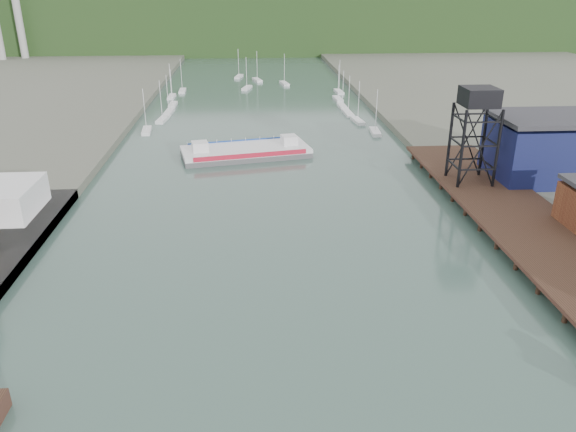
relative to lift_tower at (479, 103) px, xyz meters
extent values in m
cube|color=black|center=(2.00, -13.00, -13.75)|extent=(14.00, 70.00, 0.50)
cylinder|color=black|center=(-4.00, -13.00, -14.85)|extent=(0.60, 0.60, 2.20)
cylinder|color=black|center=(8.00, -13.00, -14.85)|extent=(0.60, 0.60, 2.20)
cylinder|color=black|center=(-3.00, -3.00, -7.00)|extent=(0.50, 0.50, 13.00)
cylinder|color=black|center=(3.00, -3.00, -7.00)|extent=(0.50, 0.50, 13.00)
cylinder|color=black|center=(-3.00, 3.00, -7.00)|extent=(0.50, 0.50, 13.00)
cylinder|color=black|center=(3.00, 3.00, -7.00)|extent=(0.50, 0.50, 13.00)
cube|color=black|center=(0.00, 0.00, 1.00)|extent=(5.50, 5.50, 3.00)
cube|color=#0D153A|center=(15.00, 2.00, -9.05)|extent=(20.00, 14.00, 10.00)
cube|color=#2D2D33|center=(15.00, 2.00, -3.15)|extent=(20.50, 14.50, 0.80)
cube|color=silver|center=(-62.54, 45.89, -15.30)|extent=(2.67, 7.65, 0.90)
cube|color=silver|center=(-60.28, 57.30, -15.30)|extent=(2.81, 7.67, 0.90)
cube|color=silver|center=(-59.71, 66.17, -15.30)|extent=(2.35, 7.59, 0.90)
cube|color=silver|center=(-59.81, 76.09, -15.30)|extent=(2.01, 7.50, 0.90)
cube|color=silver|center=(-61.64, 88.33, -15.30)|extent=(2.00, 7.50, 0.90)
cube|color=silver|center=(-59.32, 98.17, -15.30)|extent=(2.16, 7.54, 0.90)
cube|color=silver|center=(-7.44, 41.03, -15.30)|extent=(2.53, 7.62, 0.90)
cube|color=silver|center=(-9.54, 52.51, -15.30)|extent=(2.76, 7.67, 0.90)
cube|color=silver|center=(-10.54, 61.29, -15.30)|extent=(2.22, 7.56, 0.90)
cube|color=silver|center=(-10.73, 70.28, -15.30)|extent=(2.18, 7.54, 0.90)
cube|color=silver|center=(-10.33, 81.38, -15.30)|extent=(2.46, 7.61, 0.90)
cube|color=silver|center=(-8.22, 92.99, -15.30)|extent=(2.48, 7.61, 0.90)
cube|color=silver|center=(-38.16, 102.00, -15.30)|extent=(3.78, 7.76, 0.90)
cube|color=silver|center=(-24.96, 110.00, -15.30)|extent=(3.31, 7.74, 0.90)
cube|color=silver|center=(-34.34, 118.00, -15.30)|extent=(3.76, 7.76, 0.90)
cube|color=silver|center=(-41.11, 126.00, -15.30)|extent=(3.40, 7.74, 0.90)
cube|color=black|center=(-35.00, 242.00, -3.65)|extent=(500.00, 120.00, 28.00)
sphere|color=black|center=(-115.00, 242.00, -7.65)|extent=(80.00, 80.00, 80.00)
sphere|color=black|center=(55.00, 252.00, -9.65)|extent=(70.00, 70.00, 70.00)
cube|color=#4D4D4F|center=(-38.52, 24.36, -15.12)|extent=(27.85, 15.59, 1.05)
cube|color=silver|center=(-38.52, 24.36, -14.18)|extent=(27.85, 15.59, 0.84)
cube|color=#B8152C|center=(-37.45, 19.16, -13.97)|extent=(22.68, 4.81, 0.95)
cube|color=navy|center=(-39.59, 29.56, -13.97)|extent=(22.68, 4.81, 0.95)
cube|color=silver|center=(-47.79, 22.45, -12.92)|extent=(3.72, 3.72, 2.10)
cube|color=silver|center=(-29.26, 26.26, -12.92)|extent=(3.72, 3.72, 2.10)
camera|label=1|loc=(-37.56, -89.40, 18.79)|focal=35.00mm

